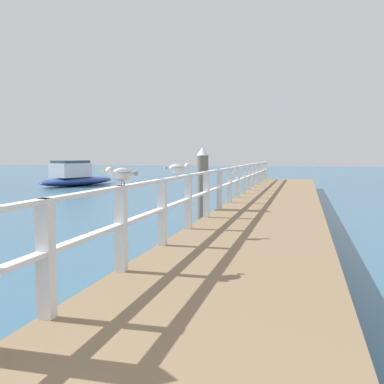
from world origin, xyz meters
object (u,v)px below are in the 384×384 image
Objects in this scene: dock_piling_far at (203,188)px; boat_1 at (76,177)px; seagull_foreground at (121,174)px; seagull_background at (178,168)px.

boat_1 is at bearing 126.14° from dock_piling_far.
dock_piling_far is at bearing -56.83° from seagull_foreground.
dock_piling_far is 0.32× the size of boat_1.
dock_piling_far reaches higher than seagull_foreground.
seagull_foreground is at bearing -86.55° from dock_piling_far.
boat_1 is at bearing 179.21° from seagull_background.
dock_piling_far is 6.28m from seagull_foreground.
dock_piling_far is 3.87m from seagull_background.
seagull_background is (0.39, -3.80, 0.60)m from dock_piling_far.
seagull_foreground is 0.07× the size of boat_1.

